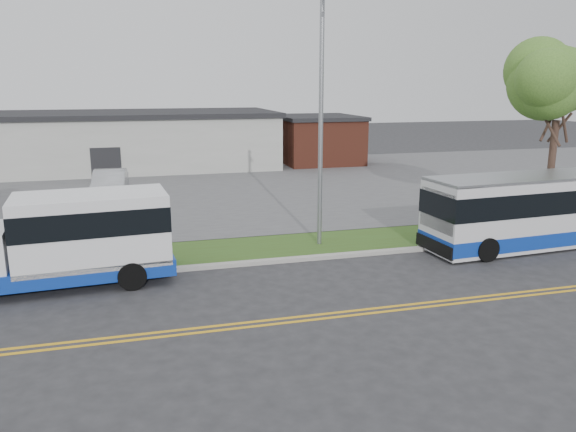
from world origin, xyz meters
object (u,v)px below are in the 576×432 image
object	(u,v)px
streetlight_near	(322,116)
parked_car_a	(110,185)
pedestrian	(56,235)
tree_east	(560,89)
transit_bus	(547,209)
shuttle_bus	(68,238)

from	to	relation	value
streetlight_near	parked_car_a	xyz separation A→B (m)	(-8.49, 11.51, -4.31)
streetlight_near	pedestrian	size ratio (longest dim) A/B	6.14
tree_east	parked_car_a	xyz separation A→B (m)	(-19.49, 11.23, -5.28)
tree_east	transit_bus	xyz separation A→B (m)	(-2.03, -2.40, -4.73)
tree_east	streetlight_near	xyz separation A→B (m)	(-11.00, -0.27, -0.97)
pedestrian	tree_east	bearing A→B (deg)	153.37
tree_east	parked_car_a	world-z (taller)	tree_east
shuttle_bus	streetlight_near	bearing A→B (deg)	8.13
transit_bus	parked_car_a	xyz separation A→B (m)	(-17.46, 13.63, -0.55)
tree_east	streetlight_near	world-z (taller)	streetlight_near
shuttle_bus	tree_east	bearing A→B (deg)	2.14
transit_bus	pedestrian	size ratio (longest dim) A/B	6.90
tree_east	shuttle_bus	world-z (taller)	tree_east
streetlight_near	tree_east	bearing A→B (deg)	1.42
streetlight_near	transit_bus	xyz separation A→B (m)	(8.97, -2.13, -3.76)
pedestrian	parked_car_a	distance (m)	10.36
tree_east	pedestrian	distance (m)	21.78
tree_east	pedestrian	size ratio (longest dim) A/B	5.39
tree_east	transit_bus	world-z (taller)	tree_east
shuttle_bus	transit_bus	distance (m)	18.24
streetlight_near	pedestrian	bearing A→B (deg)	172.82
transit_bus	tree_east	bearing A→B (deg)	45.94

